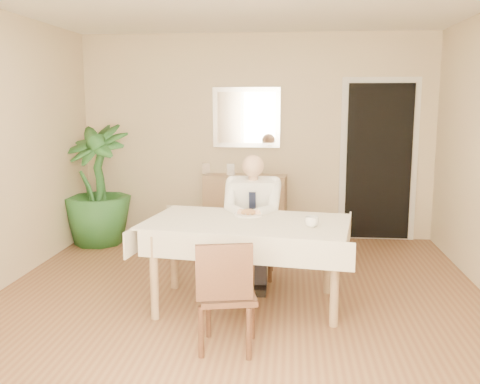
# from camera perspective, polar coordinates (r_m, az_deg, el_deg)

# --- Properties ---
(room) EXTENTS (5.00, 5.02, 2.60)m
(room) POSITION_cam_1_polar(r_m,az_deg,el_deg) (4.41, -0.44, 3.72)
(room) COLOR brown
(room) RESTS_ON ground
(window) EXTENTS (1.34, 0.04, 1.44)m
(window) POSITION_cam_1_polar(r_m,az_deg,el_deg) (1.97, -7.91, 0.56)
(window) COLOR silver
(window) RESTS_ON room
(doorway) EXTENTS (0.96, 0.07, 2.10)m
(doorway) POSITION_cam_1_polar(r_m,az_deg,el_deg) (6.96, 14.56, 3.12)
(doorway) COLOR silver
(doorway) RESTS_ON ground
(mirror) EXTENTS (0.86, 0.04, 0.76)m
(mirror) POSITION_cam_1_polar(r_m,az_deg,el_deg) (6.86, 0.68, 7.95)
(mirror) COLOR silver
(mirror) RESTS_ON room
(dining_table) EXTENTS (1.86, 1.26, 0.75)m
(dining_table) POSITION_cam_1_polar(r_m,az_deg,el_deg) (4.56, 0.75, -4.14)
(dining_table) COLOR #926D4F
(dining_table) RESTS_ON ground
(chair_far) EXTENTS (0.45, 0.46, 0.86)m
(chair_far) POSITION_cam_1_polar(r_m,az_deg,el_deg) (5.46, 1.51, -3.84)
(chair_far) COLOR #442617
(chair_far) RESTS_ON ground
(chair_near) EXTENTS (0.46, 0.46, 0.82)m
(chair_near) POSITION_cam_1_polar(r_m,az_deg,el_deg) (3.78, -1.48, -10.50)
(chair_near) COLOR #442617
(chair_near) RESTS_ON ground
(seated_man) EXTENTS (0.48, 0.72, 1.24)m
(seated_man) POSITION_cam_1_polar(r_m,az_deg,el_deg) (5.13, 1.30, -2.31)
(seated_man) COLOR white
(seated_man) RESTS_ON ground
(plate) EXTENTS (0.26, 0.26, 0.02)m
(plate) POSITION_cam_1_polar(r_m,az_deg,el_deg) (4.76, 0.90, -2.42)
(plate) COLOR white
(plate) RESTS_ON dining_table
(food) EXTENTS (0.14, 0.14, 0.06)m
(food) POSITION_cam_1_polar(r_m,az_deg,el_deg) (4.75, 0.90, -2.16)
(food) COLOR #8D5E36
(food) RESTS_ON dining_table
(knife) EXTENTS (0.01, 0.13, 0.01)m
(knife) POSITION_cam_1_polar(r_m,az_deg,el_deg) (4.69, 1.33, -2.38)
(knife) COLOR silver
(knife) RESTS_ON dining_table
(fork) EXTENTS (0.01, 0.13, 0.01)m
(fork) POSITION_cam_1_polar(r_m,az_deg,el_deg) (4.70, 0.35, -2.36)
(fork) COLOR silver
(fork) RESTS_ON dining_table
(coffee_mug) EXTENTS (0.14, 0.14, 0.09)m
(coffee_mug) POSITION_cam_1_polar(r_m,az_deg,el_deg) (4.35, 7.66, -3.17)
(coffee_mug) COLOR white
(coffee_mug) RESTS_ON dining_table
(sideboard) EXTENTS (1.06, 0.44, 0.83)m
(sideboard) POSITION_cam_1_polar(r_m,az_deg,el_deg) (6.84, 0.55, -1.63)
(sideboard) COLOR #926D4F
(sideboard) RESTS_ON ground
(photo_frame_left) EXTENTS (0.10, 0.02, 0.14)m
(photo_frame_left) POSITION_cam_1_polar(r_m,az_deg,el_deg) (6.90, -3.63, 2.53)
(photo_frame_left) COLOR silver
(photo_frame_left) RESTS_ON sideboard
(photo_frame_center) EXTENTS (0.10, 0.02, 0.14)m
(photo_frame_center) POSITION_cam_1_polar(r_m,az_deg,el_deg) (6.82, -0.99, 2.46)
(photo_frame_center) COLOR silver
(photo_frame_center) RESTS_ON sideboard
(photo_frame_right) EXTENTS (0.10, 0.02, 0.14)m
(photo_frame_right) POSITION_cam_1_polar(r_m,az_deg,el_deg) (6.83, 1.14, 2.47)
(photo_frame_right) COLOR silver
(photo_frame_right) RESTS_ON sideboard
(potted_palm) EXTENTS (1.03, 1.03, 1.47)m
(potted_palm) POSITION_cam_1_polar(r_m,az_deg,el_deg) (6.80, -15.05, 0.71)
(potted_palm) COLOR #225522
(potted_palm) RESTS_ON ground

